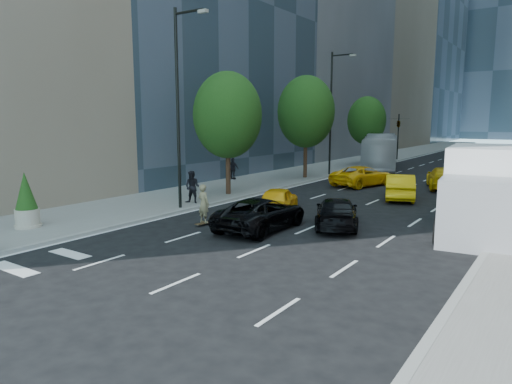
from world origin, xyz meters
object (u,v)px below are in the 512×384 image
Objects in this scene: black_sedan_mercedes at (337,212)px; box_truck at (481,189)px; skateboarder at (204,206)px; city_bus at (381,151)px; black_sedan_lincoln at (261,214)px; planter_shrub at (26,201)px.

box_truck is at bearing -177.81° from black_sedan_mercedes.
city_bus reaches higher than skateboarder.
city_bus is (-4.14, 26.82, 1.01)m from black_sedan_lincoln.
black_sedan_mercedes is at bearing -159.69° from box_truck.
skateboarder is 0.23× the size of box_truck.
planter_shrub is (-8.13, -5.84, 0.59)m from black_sedan_lincoln.
skateboarder is at bearing -104.03° from city_bus.
planter_shrub is at bearing 33.86° from black_sedan_lincoln.
box_truck is (5.33, 2.67, 1.17)m from black_sedan_mercedes.
black_sedan_mercedes is 13.39m from planter_shrub.
box_truck is (7.82, 4.96, 1.13)m from black_sedan_lincoln.
city_bus is at bearing -99.30° from black_sedan_mercedes.
skateboarder is 0.73× the size of planter_shrub.
black_sedan_lincoln reaches higher than black_sedan_mercedes.
box_truck is at bearing -149.44° from black_sedan_lincoln.
black_sedan_lincoln is (2.54, 0.83, -0.18)m from skateboarder.
skateboarder is 11.91m from box_truck.
black_sedan_mercedes is 0.36× the size of city_bus.
city_bus is 32.90m from planter_shrub.
planter_shrub is at bearing -152.18° from box_truck.
black_sedan_lincoln is 0.41× the size of city_bus.
box_truck reaches higher than black_sedan_mercedes.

